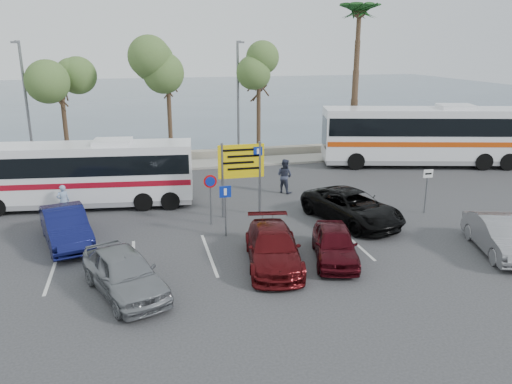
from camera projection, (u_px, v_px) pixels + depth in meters
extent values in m
plane|color=#313133|center=(234.00, 242.00, 20.87)|extent=(120.00, 120.00, 0.00)
cube|color=#99958B|center=(194.00, 165.00, 33.89)|extent=(44.00, 2.40, 0.15)
cube|color=gray|center=(191.00, 155.00, 35.69)|extent=(48.00, 0.80, 0.60)
plane|color=#394B5B|center=(159.00, 97.00, 76.76)|extent=(140.00, 140.00, 0.00)
cylinder|color=#382619|center=(66.00, 131.00, 31.35)|extent=(0.28, 0.28, 5.04)
cylinder|color=#382619|center=(170.00, 123.00, 32.73)|extent=(0.28, 0.28, 5.60)
cylinder|color=#382619|center=(259.00, 123.00, 34.14)|extent=(0.28, 0.28, 5.18)
cylinder|color=#382619|center=(355.00, 85.00, 35.02)|extent=(0.48, 0.48, 10.00)
cylinder|color=slate|center=(27.00, 110.00, 30.11)|extent=(0.16, 0.16, 8.00)
cylinder|color=slate|center=(17.00, 41.00, 28.56)|extent=(0.12, 0.90, 0.12)
cube|color=slate|center=(15.00, 42.00, 28.10)|extent=(0.45, 0.25, 0.12)
cylinder|color=slate|center=(238.00, 104.00, 33.02)|extent=(0.16, 0.16, 8.00)
cylinder|color=slate|center=(239.00, 41.00, 31.47)|extent=(0.12, 0.90, 0.12)
cube|color=slate|center=(240.00, 42.00, 31.02)|extent=(0.45, 0.25, 0.12)
cylinder|color=slate|center=(223.00, 181.00, 23.36)|extent=(0.12, 0.12, 3.60)
cylinder|color=slate|center=(260.00, 179.00, 23.77)|extent=(0.12, 0.12, 3.60)
cube|color=yellow|center=(241.00, 161.00, 23.31)|extent=(2.20, 0.06, 1.60)
cube|color=#0C2699|center=(258.00, 151.00, 23.31)|extent=(0.42, 0.01, 0.42)
cylinder|color=slate|center=(211.00, 201.00, 22.66)|extent=(0.07, 0.07, 2.20)
cylinder|color=#B20C0C|center=(210.00, 181.00, 22.36)|extent=(0.60, 0.03, 0.60)
cylinder|color=slate|center=(226.00, 212.00, 21.26)|extent=(0.07, 0.07, 2.20)
cube|color=#0C2699|center=(225.00, 192.00, 20.98)|extent=(0.50, 0.03, 0.50)
cylinder|color=slate|center=(426.00, 192.00, 24.16)|extent=(0.07, 0.07, 2.20)
cube|color=white|center=(428.00, 174.00, 23.88)|extent=(0.50, 0.03, 0.40)
cube|color=white|center=(81.00, 171.00, 24.94)|extent=(11.19, 3.62, 2.70)
cube|color=black|center=(80.00, 162.00, 24.80)|extent=(10.98, 3.64, 0.96)
cube|color=maroon|center=(82.00, 180.00, 25.06)|extent=(11.09, 3.64, 0.27)
cube|color=gray|center=(84.00, 197.00, 25.32)|extent=(11.08, 3.59, 0.50)
cube|color=white|center=(78.00, 142.00, 24.52)|extent=(1.99, 1.67, 0.22)
cube|color=white|center=(423.00, 133.00, 33.38)|extent=(13.52, 6.02, 3.25)
cube|color=black|center=(424.00, 124.00, 33.21)|extent=(13.27, 5.99, 1.16)
cube|color=#C4400B|center=(422.00, 141.00, 33.53)|extent=(13.39, 6.01, 0.33)
cube|color=gray|center=(421.00, 157.00, 33.85)|extent=(13.38, 5.96, 0.61)
cube|color=white|center=(426.00, 106.00, 32.88)|extent=(2.58, 2.26, 0.26)
imported|color=gray|center=(124.00, 272.00, 16.42)|extent=(3.28, 4.78, 1.51)
imported|color=#10144C|center=(66.00, 226.00, 20.54)|extent=(2.71, 4.83, 1.51)
imported|color=#520D10|center=(273.00, 248.00, 18.58)|extent=(2.65, 4.97, 1.37)
imported|color=#400910|center=(335.00, 244.00, 18.99)|extent=(2.55, 4.17, 1.33)
imported|color=black|center=(352.00, 207.00, 23.04)|extent=(3.92, 5.81, 1.48)
imported|color=gray|center=(500.00, 236.00, 19.65)|extent=(2.63, 4.56, 1.42)
imported|color=#8BA7CB|center=(63.00, 201.00, 23.67)|extent=(0.67, 0.55, 1.60)
imported|color=#33384D|center=(285.00, 176.00, 27.58)|extent=(1.15, 1.17, 1.91)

